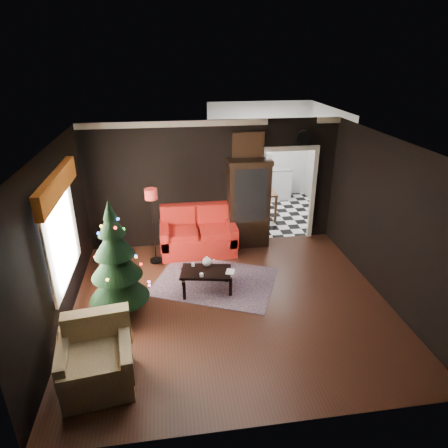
{
  "coord_description": "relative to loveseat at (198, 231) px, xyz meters",
  "views": [
    {
      "loc": [
        -0.97,
        -5.71,
        4.12
      ],
      "look_at": [
        0.0,
        0.9,
        1.15
      ],
      "focal_mm": 31.56,
      "sensor_mm": 36.0,
      "label": 1
    }
  ],
  "objects": [
    {
      "name": "floor",
      "position": [
        0.4,
        -2.05,
        -0.5
      ],
      "size": [
        5.5,
        5.5,
        0.0
      ],
      "primitive_type": "plane",
      "color": "black",
      "rests_on": "ground"
    },
    {
      "name": "ceiling",
      "position": [
        0.4,
        -2.05,
        2.3
      ],
      "size": [
        5.5,
        5.5,
        0.0
      ],
      "primitive_type": "plane",
      "rotation": [
        3.14,
        0.0,
        0.0
      ],
      "color": "white",
      "rests_on": "ground"
    },
    {
      "name": "wall_back",
      "position": [
        0.4,
        0.45,
        0.9
      ],
      "size": [
        5.5,
        0.0,
        5.5
      ],
      "primitive_type": "plane",
      "rotation": [
        1.57,
        0.0,
        0.0
      ],
      "color": "black",
      "rests_on": "ground"
    },
    {
      "name": "wall_front",
      "position": [
        0.4,
        -4.55,
        0.9
      ],
      "size": [
        5.5,
        0.0,
        5.5
      ],
      "primitive_type": "plane",
      "rotation": [
        -1.57,
        0.0,
        0.0
      ],
      "color": "black",
      "rests_on": "ground"
    },
    {
      "name": "wall_left",
      "position": [
        -2.35,
        -2.05,
        0.9
      ],
      "size": [
        0.0,
        5.5,
        5.5
      ],
      "primitive_type": "plane",
      "rotation": [
        1.57,
        0.0,
        1.57
      ],
      "color": "black",
      "rests_on": "ground"
    },
    {
      "name": "wall_right",
      "position": [
        3.15,
        -2.05,
        0.9
      ],
      "size": [
        0.0,
        5.5,
        5.5
      ],
      "primitive_type": "plane",
      "rotation": [
        1.57,
        0.0,
        -1.57
      ],
      "color": "black",
      "rests_on": "ground"
    },
    {
      "name": "doorway",
      "position": [
        2.1,
        0.45,
        0.55
      ],
      "size": [
        1.1,
        0.1,
        2.1
      ],
      "primitive_type": null,
      "color": "white",
      "rests_on": "ground"
    },
    {
      "name": "left_window",
      "position": [
        -2.31,
        -1.85,
        0.95
      ],
      "size": [
        0.05,
        1.6,
        1.4
      ],
      "primitive_type": "cube",
      "color": "white",
      "rests_on": "wall_left"
    },
    {
      "name": "valance",
      "position": [
        -2.23,
        -1.85,
        1.77
      ],
      "size": [
        0.12,
        2.1,
        0.35
      ],
      "primitive_type": "cube",
      "color": "#984C15",
      "rests_on": "wall_left"
    },
    {
      "name": "kitchen_floor",
      "position": [
        2.1,
        1.95,
        -0.5
      ],
      "size": [
        3.0,
        3.0,
        0.0
      ],
      "primitive_type": "plane",
      "color": "white",
      "rests_on": "ground"
    },
    {
      "name": "kitchen_window",
      "position": [
        2.1,
        3.4,
        1.2
      ],
      "size": [
        0.7,
        0.06,
        0.7
      ],
      "primitive_type": "cube",
      "color": "white",
      "rests_on": "ground"
    },
    {
      "name": "rug",
      "position": [
        0.2,
        -1.29,
        -0.49
      ],
      "size": [
        2.68,
        2.37,
        0.01
      ],
      "primitive_type": "cube",
      "rotation": [
        0.0,
        0.0,
        -0.41
      ],
      "color": "#432B3D",
      "rests_on": "ground"
    },
    {
      "name": "loveseat",
      "position": [
        0.0,
        0.0,
        0.0
      ],
      "size": [
        1.7,
        0.9,
        1.0
      ],
      "primitive_type": null,
      "color": "maroon",
      "rests_on": "ground"
    },
    {
      "name": "curio_cabinet",
      "position": [
        1.15,
        0.22,
        0.45
      ],
      "size": [
        0.9,
        0.45,
        1.9
      ],
      "primitive_type": null,
      "color": "black",
      "rests_on": "ground"
    },
    {
      "name": "floor_lamp",
      "position": [
        -0.93,
        -0.34,
        0.33
      ],
      "size": [
        0.34,
        0.34,
        1.6
      ],
      "primitive_type": null,
      "rotation": [
        0.0,
        0.0,
        -0.28
      ],
      "color": "black",
      "rests_on": "ground"
    },
    {
      "name": "christmas_tree",
      "position": [
        -1.49,
        -2.03,
        0.55
      ],
      "size": [
        1.14,
        1.14,
        1.88
      ],
      "primitive_type": null,
      "rotation": [
        0.0,
        0.0,
        0.18
      ],
      "color": "black",
      "rests_on": "ground"
    },
    {
      "name": "armchair",
      "position": [
        -1.65,
        -3.59,
        -0.04
      ],
      "size": [
        1.04,
        1.04,
        0.95
      ],
      "primitive_type": null,
      "rotation": [
        0.0,
        0.0,
        0.13
      ],
      "color": "tan",
      "rests_on": "ground"
    },
    {
      "name": "coffee_table",
      "position": [
        0.0,
        -1.56,
        -0.28
      ],
      "size": [
        0.99,
        0.7,
        0.41
      ],
      "primitive_type": null,
      "rotation": [
        0.0,
        0.0,
        -0.18
      ],
      "color": "black",
      "rests_on": "rug"
    },
    {
      "name": "teapot",
      "position": [
        0.04,
        -1.4,
        0.02
      ],
      "size": [
        0.24,
        0.24,
        0.19
      ],
      "primitive_type": null,
      "rotation": [
        0.0,
        0.0,
        0.23
      ],
      "color": "white",
      "rests_on": "coffee_table"
    },
    {
      "name": "cup_a",
      "position": [
        -0.21,
        -1.35,
        -0.05
      ],
      "size": [
        0.07,
        0.07,
        0.05
      ],
      "primitive_type": "cylinder",
      "rotation": [
        0.0,
        0.0,
        0.15
      ],
      "color": "silver",
      "rests_on": "coffee_table"
    },
    {
      "name": "cup_b",
      "position": [
        -0.09,
        -1.74,
        -0.05
      ],
      "size": [
        0.08,
        0.08,
        0.06
      ],
      "primitive_type": "cylinder",
      "rotation": [
        0.0,
        0.0,
        0.09
      ],
      "color": "white",
      "rests_on": "coffee_table"
    },
    {
      "name": "book",
      "position": [
        0.37,
        -1.65,
        0.02
      ],
      "size": [
        0.14,
        0.06,
        0.2
      ],
      "primitive_type": "imported",
      "rotation": [
        0.0,
        0.0,
        -0.32
      ],
      "color": "tan",
      "rests_on": "coffee_table"
    },
    {
      "name": "wall_clock",
      "position": [
        2.35,
        0.4,
        1.88
      ],
      "size": [
        0.32,
        0.32,
        0.06
      ],
      "primitive_type": "cylinder",
      "color": "silver",
      "rests_on": "wall_back"
    },
    {
      "name": "painting",
      "position": [
        1.15,
        0.41,
        1.75
      ],
      "size": [
        0.62,
        0.05,
        0.52
      ],
      "primitive_type": "cube",
      "color": "#B36F45",
      "rests_on": "wall_back"
    },
    {
      "name": "kitchen_counter",
      "position": [
        2.1,
        3.15,
        -0.05
      ],
      "size": [
        1.8,
        0.6,
        0.9
      ],
      "primitive_type": "cube",
      "color": "white",
      "rests_on": "ground"
    },
    {
      "name": "kitchen_table",
      "position": [
        1.8,
        1.65,
        -0.12
      ],
      "size": [
        0.7,
        0.7,
        0.75
      ],
      "primitive_type": null,
      "color": "brown",
      "rests_on": "ground"
    }
  ]
}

